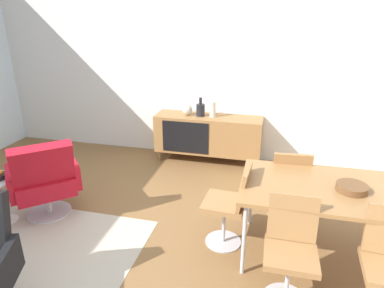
{
  "coord_description": "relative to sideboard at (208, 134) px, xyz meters",
  "views": [
    {
      "loc": [
        1.29,
        -2.45,
        2.16
      ],
      "look_at": [
        0.53,
        0.59,
        0.94
      ],
      "focal_mm": 31.59,
      "sensor_mm": 36.0,
      "label": 1
    }
  ],
  "objects": [
    {
      "name": "dining_chair_near_window",
      "position": [
        0.62,
        -1.94,
        0.03
      ],
      "size": [
        0.45,
        0.43,
        0.86
      ],
      "color": "#9E7042",
      "rests_on": "ground_plane"
    },
    {
      "name": "vase_sculptural_dark",
      "position": [
        0.06,
        0.0,
        0.4
      ],
      "size": [
        0.09,
        0.09,
        0.23
      ],
      "color": "beige",
      "rests_on": "sideboard"
    },
    {
      "name": "wall_back",
      "position": [
        -0.36,
        0.3,
        0.96
      ],
      "size": [
        6.8,
        0.12,
        2.8
      ],
      "primitive_type": "cube",
      "color": "silver",
      "rests_on": "ground_plane"
    },
    {
      "name": "wooden_bowl_on_table",
      "position": [
        1.64,
        -1.95,
        0.33
      ],
      "size": [
        0.26,
        0.26,
        0.06
      ],
      "primitive_type": "cylinder",
      "color": "brown",
      "rests_on": "dining_table"
    },
    {
      "name": "vase_cobalt",
      "position": [
        -0.32,
        0.0,
        0.36
      ],
      "size": [
        0.15,
        0.15,
        0.17
      ],
      "color": "beige",
      "rests_on": "sideboard"
    },
    {
      "name": "area_rug",
      "position": [
        -1.3,
        -2.62,
        -0.44
      ],
      "size": [
        2.2,
        1.7,
        0.01
      ],
      "primitive_type": "cube",
      "color": "#B7AD99",
      "rests_on": "ground_plane"
    },
    {
      "name": "dining_chair_back_left",
      "position": [
        1.16,
        -1.37,
        0.03
      ],
      "size": [
        0.43,
        0.45,
        0.86
      ],
      "color": "#9E7042",
      "rests_on": "ground_plane"
    },
    {
      "name": "dining_table",
      "position": [
        1.5,
        -1.93,
        0.26
      ],
      "size": [
        1.6,
        0.9,
        0.74
      ],
      "color": "olive",
      "rests_on": "ground_plane"
    },
    {
      "name": "dining_chair_front_left",
      "position": [
        1.15,
        -2.49,
        0.03
      ],
      "size": [
        0.4,
        0.43,
        0.86
      ],
      "color": "#9E7042",
      "rests_on": "ground_plane"
    },
    {
      "name": "lounge_chair_red",
      "position": [
        -1.43,
        -1.94,
        0.03
      ],
      "size": [
        0.91,
        0.91,
        0.95
      ],
      "color": "red",
      "rests_on": "ground_plane"
    },
    {
      "name": "ground_plane",
      "position": [
        -0.36,
        -2.3,
        -0.44
      ],
      "size": [
        8.32,
        8.32,
        0.0
      ],
      "primitive_type": "plane",
      "color": "brown"
    },
    {
      "name": "vase_ceramic_small",
      "position": [
        -0.12,
        0.0,
        0.38
      ],
      "size": [
        0.13,
        0.13,
        0.28
      ],
      "color": "black",
      "rests_on": "sideboard"
    },
    {
      "name": "sideboard",
      "position": [
        0.0,
        0.0,
        0.0
      ],
      "size": [
        1.6,
        0.45,
        0.72
      ],
      "color": "olive",
      "rests_on": "ground_plane"
    },
    {
      "name": "side_table_round",
      "position": [
        -1.85,
        -2.15,
        -0.12
      ],
      "size": [
        0.44,
        0.44,
        0.52
      ],
      "color": "white",
      "rests_on": "ground_plane"
    }
  ]
}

